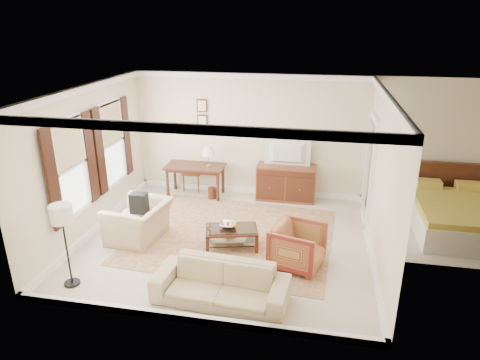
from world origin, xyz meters
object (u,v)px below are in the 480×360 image
(coffee_table, at_px, (232,233))
(club_armchair, at_px, (138,215))
(tv, at_px, (287,145))
(sideboard, at_px, (286,183))
(writing_desk, at_px, (195,170))
(striped_armchair, at_px, (298,244))
(sofa, at_px, (221,278))

(coffee_table, distance_m, club_armchair, 1.85)
(tv, xyz_separation_m, club_armchair, (-2.63, -2.46, -0.85))
(sideboard, bearing_deg, writing_desk, -175.89)
(tv, height_order, club_armchair, tv)
(striped_armchair, height_order, sofa, striped_armchair)
(tv, distance_m, striped_armchair, 3.05)
(writing_desk, distance_m, sideboard, 2.19)
(tv, relative_size, striped_armchair, 1.19)
(sideboard, distance_m, sofa, 4.15)
(coffee_table, relative_size, sofa, 0.52)
(striped_armchair, height_order, club_armchair, club_armchair)
(tv, height_order, striped_armchair, tv)
(sideboard, bearing_deg, striped_armchair, -80.81)
(sideboard, bearing_deg, sofa, -98.43)
(writing_desk, bearing_deg, tv, 3.58)
(coffee_table, distance_m, sofa, 1.64)
(club_armchair, bearing_deg, striped_armchair, 90.18)
(sideboard, distance_m, club_armchair, 3.62)
(coffee_table, bearing_deg, tv, 72.22)
(sideboard, height_order, tv, tv)
(sofa, bearing_deg, tv, 86.21)
(writing_desk, relative_size, sofa, 0.68)
(writing_desk, relative_size, striped_armchair, 1.63)
(striped_armchair, bearing_deg, writing_desk, 59.29)
(striped_armchair, distance_m, club_armchair, 3.12)
(writing_desk, height_order, striped_armchair, striped_armchair)
(tv, distance_m, coffee_table, 2.78)
(striped_armchair, xyz_separation_m, sofa, (-1.08, -1.22, -0.03))
(sideboard, relative_size, tv, 1.35)
(club_armchair, bearing_deg, writing_desk, 176.55)
(tv, xyz_separation_m, sofa, (-0.61, -4.09, -0.95))
(coffee_table, xyz_separation_m, striped_armchair, (1.26, -0.41, 0.12))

